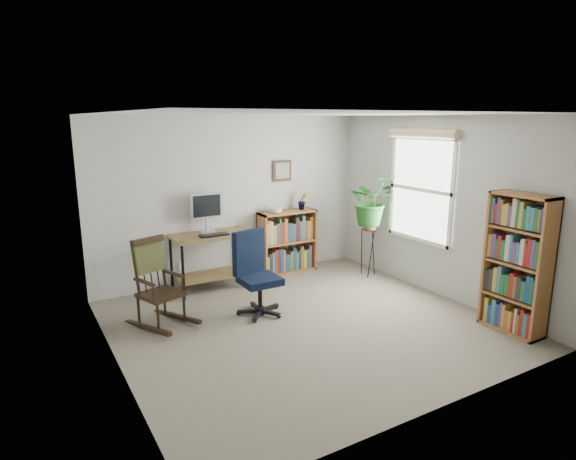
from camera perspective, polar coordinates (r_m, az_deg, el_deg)
floor at (r=5.77m, az=2.05°, el=-11.01°), size 4.20×4.00×0.00m
ceiling at (r=5.27m, az=2.27°, el=13.59°), size 4.20×4.00×0.00m
wall_back at (r=7.13m, az=-6.54°, el=3.67°), size 4.20×0.00×2.40m
wall_front at (r=3.91m, az=18.15°, el=-4.68°), size 4.20×0.00×2.40m
wall_left at (r=4.64m, az=-20.29°, el=-2.10°), size 0.00×4.00×2.40m
wall_right at (r=6.74m, az=17.41°, el=2.62°), size 0.00×4.00×2.40m
window at (r=6.88m, az=15.45°, el=4.64°), size 0.12×1.20×1.50m
desk at (r=6.86m, az=-9.01°, el=-3.69°), size 1.10×0.60×0.79m
monitor at (r=6.83m, az=-9.64°, el=2.04°), size 0.46×0.16×0.56m
keyboard at (r=6.64m, az=-8.75°, el=-0.58°), size 0.40×0.15×0.02m
office_chair at (r=5.85m, az=-3.37°, el=-5.19°), size 0.68×0.68×1.04m
rocking_chair at (r=5.72m, az=-14.91°, el=-6.02°), size 0.81×1.03×1.04m
low_bookshelf at (r=7.48m, az=-0.08°, el=-1.40°), size 0.92×0.31×0.97m
tall_bookshelf at (r=5.89m, az=25.53°, el=-3.67°), size 0.29×0.69×1.57m
plant_stand at (r=7.43m, az=9.55°, el=-2.17°), size 0.30×0.30×0.85m
spider_plant at (r=7.22m, az=9.88°, el=6.25°), size 1.69×1.88×1.46m
potted_plant_small at (r=7.52m, az=1.72°, el=2.87°), size 0.13×0.24×0.11m
framed_picture at (r=7.42m, az=-0.68°, el=7.04°), size 0.32×0.04×0.32m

